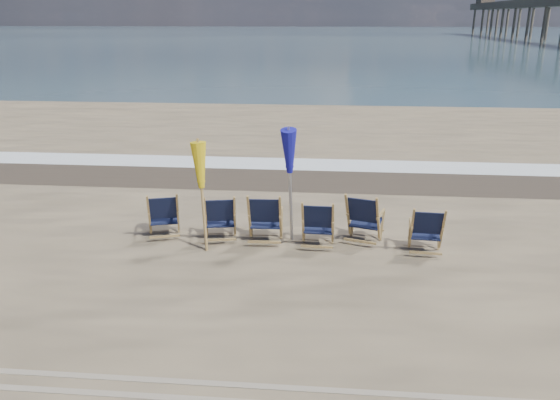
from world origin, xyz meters
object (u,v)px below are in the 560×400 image
(beach_chair_2, at_px, (280,219))
(beach_chair_3, at_px, (333,225))
(umbrella_yellow, at_px, (201,172))
(beach_chair_5, at_px, (442,232))
(beach_chair_4, at_px, (378,221))
(beach_chair_1, at_px, (235,218))
(beach_chair_0, at_px, (178,215))
(umbrella_blue, at_px, (291,154))

(beach_chair_2, relative_size, beach_chair_3, 1.07)
(umbrella_yellow, bearing_deg, beach_chair_2, 12.88)
(beach_chair_5, bearing_deg, umbrella_yellow, 5.27)
(beach_chair_3, xyz_separation_m, beach_chair_4, (0.86, 0.25, 0.03))
(beach_chair_2, xyz_separation_m, beach_chair_5, (3.01, -0.26, -0.05))
(beach_chair_1, relative_size, beach_chair_2, 0.94)
(beach_chair_3, distance_m, beach_chair_5, 2.01)
(beach_chair_2, distance_m, beach_chair_5, 3.02)
(beach_chair_3, xyz_separation_m, umbrella_yellow, (-2.43, -0.18, 1.04))
(beach_chair_0, relative_size, beach_chair_5, 1.01)
(beach_chair_0, distance_m, beach_chair_1, 1.16)
(umbrella_blue, bearing_deg, beach_chair_4, 0.76)
(beach_chair_4, bearing_deg, beach_chair_2, 20.88)
(beach_chair_3, height_order, umbrella_blue, umbrella_blue)
(beach_chair_4, height_order, umbrella_yellow, umbrella_yellow)
(umbrella_yellow, distance_m, umbrella_blue, 1.68)
(beach_chair_0, xyz_separation_m, beach_chair_4, (3.93, -0.07, 0.03))
(beach_chair_0, relative_size, umbrella_yellow, 0.48)
(beach_chair_4, bearing_deg, umbrella_blue, 18.41)
(beach_chair_2, bearing_deg, umbrella_blue, -157.71)
(beach_chair_0, bearing_deg, beach_chair_2, 158.53)
(beach_chair_0, bearing_deg, beach_chair_3, 157.46)
(beach_chair_3, distance_m, umbrella_yellow, 2.65)
(umbrella_blue, bearing_deg, beach_chair_5, -6.94)
(beach_chair_1, relative_size, beach_chair_5, 1.03)
(beach_chair_0, bearing_deg, beach_chair_5, 158.48)
(beach_chair_0, height_order, beach_chair_5, beach_chair_0)
(beach_chair_3, relative_size, beach_chair_5, 1.03)
(umbrella_blue, bearing_deg, beach_chair_0, 177.64)
(umbrella_blue, bearing_deg, umbrella_yellow, -165.74)
(beach_chair_2, xyz_separation_m, beach_chair_4, (1.87, 0.11, -0.01))
(beach_chair_3, height_order, beach_chair_4, beach_chair_4)
(beach_chair_0, bearing_deg, umbrella_blue, 161.04)
(beach_chair_2, xyz_separation_m, umbrella_blue, (0.18, 0.08, 1.27))
(beach_chair_4, bearing_deg, beach_chair_3, 33.73)
(umbrella_yellow, bearing_deg, beach_chair_4, 7.46)
(umbrella_yellow, bearing_deg, beach_chair_0, 141.98)
(beach_chair_5, bearing_deg, beach_chair_0, -0.49)
(beach_chair_5, distance_m, umbrella_blue, 3.14)
(beach_chair_5, xyz_separation_m, umbrella_yellow, (-4.43, -0.06, 1.05))
(beach_chair_4, bearing_deg, beach_chair_1, 18.00)
(beach_chair_4, bearing_deg, beach_chair_5, 179.87)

